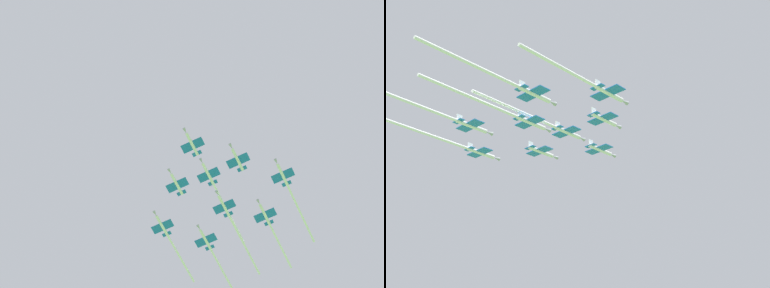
# 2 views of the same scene
# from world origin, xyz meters

# --- Properties ---
(jet_lead) EXTENTS (8.91, 11.40, 2.44)m
(jet_lead) POSITION_xyz_m (-5.30, -12.09, 208.63)
(jet_lead) COLOR white
(jet_port_inner) EXTENTS (8.91, 11.40, 2.44)m
(jet_port_inner) POSITION_xyz_m (-11.03, -28.53, 207.85)
(jet_port_inner) COLOR white
(jet_starboard_inner) EXTENTS (8.91, 11.40, 2.44)m
(jet_starboard_inner) POSITION_xyz_m (11.14, -17.82, 209.93)
(jet_starboard_inner) COLOR white
(jet_port_outer) EXTENTS (18.74, 35.78, 2.44)m
(jet_port_outer) POSITION_xyz_m (4.33, -32.03, 209.64)
(jet_port_outer) COLOR white
(jet_starboard_outer) EXTENTS (18.17, 34.61, 2.44)m
(jet_starboard_outer) POSITION_xyz_m (-13.25, -52.25, 207.25)
(jet_starboard_outer) COLOR white
(jet_center_rear) EXTENTS (16.69, 31.54, 2.44)m
(jet_center_rear) POSITION_xyz_m (30.53, -29.66, 208.05)
(jet_center_rear) COLOR white
(jet_port_trail) EXTENTS (19.07, 36.46, 2.44)m
(jet_port_trail) POSITION_xyz_m (10.35, -44.50, 207.84)
(jet_port_trail) COLOR white
(jet_starboard_trail) EXTENTS (15.90, 29.90, 2.44)m
(jet_starboard_trail) POSITION_xyz_m (2.32, -56.19, 207.54)
(jet_starboard_trail) COLOR white
(jet_tail_end) EXTENTS (18.34, 34.96, 2.44)m
(jet_tail_end) POSITION_xyz_m (25.43, -47.42, 207.59)
(jet_tail_end) COLOR white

